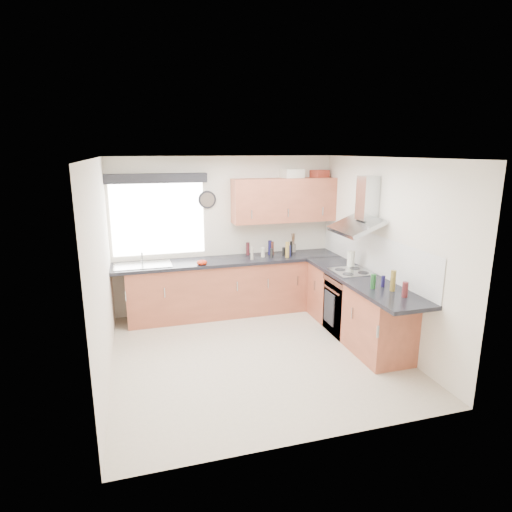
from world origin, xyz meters
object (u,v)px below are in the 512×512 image
object	(u,v)px
extractor_hood	(361,211)
upper_cabinets	(284,200)
oven	(350,304)
washing_machine	(221,291)

from	to	relation	value
extractor_hood	upper_cabinets	distance (m)	1.48
oven	extractor_hood	world-z (taller)	extractor_hood
oven	washing_machine	xyz separation A→B (m)	(-1.65, 1.22, -0.04)
oven	upper_cabinets	world-z (taller)	upper_cabinets
oven	washing_machine	distance (m)	2.05
extractor_hood	upper_cabinets	xyz separation A→B (m)	(-0.65, 1.33, 0.03)
oven	extractor_hood	distance (m)	1.35
upper_cabinets	washing_machine	distance (m)	1.80
oven	upper_cabinets	xyz separation A→B (m)	(-0.55, 1.32, 1.38)
extractor_hood	oven	bearing A→B (deg)	180.00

